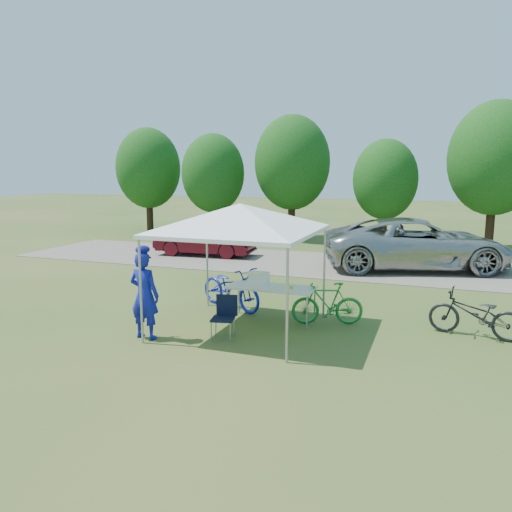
{
  "coord_description": "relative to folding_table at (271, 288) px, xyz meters",
  "views": [
    {
      "loc": [
        3.92,
        -9.66,
        3.42
      ],
      "look_at": [
        -0.37,
        2.0,
        1.27
      ],
      "focal_mm": 35.0,
      "sensor_mm": 36.0,
      "label": 1
    }
  ],
  "objects": [
    {
      "name": "folding_chair",
      "position": [
        -0.55,
        -1.37,
        -0.26
      ],
      "size": [
        0.52,
        0.54,
        0.87
      ],
      "rotation": [
        0.0,
        0.0,
        0.2
      ],
      "color": "black",
      "rests_on": "ground"
    },
    {
      "name": "canopy",
      "position": [
        -0.44,
        -0.78,
        1.88
      ],
      "size": [
        4.53,
        4.53,
        3.0
      ],
      "color": "#A5A5AA",
      "rests_on": "ground"
    },
    {
      "name": "cooler",
      "position": [
        -0.29,
        0.0,
        0.2
      ],
      "size": [
        0.43,
        0.29,
        0.31
      ],
      "color": "white",
      "rests_on": "folding_table"
    },
    {
      "name": "treeline",
      "position": [
        -0.73,
        13.27,
        2.76
      ],
      "size": [
        24.89,
        4.28,
        6.3
      ],
      "color": "#382314",
      "rests_on": "ground"
    },
    {
      "name": "folding_table",
      "position": [
        0.0,
        0.0,
        0.0
      ],
      "size": [
        1.98,
        0.82,
        0.81
      ],
      "color": "white",
      "rests_on": "ground"
    },
    {
      "name": "ground",
      "position": [
        -0.44,
        -0.78,
        -0.77
      ],
      "size": [
        100.0,
        100.0,
        0.0
      ],
      "primitive_type": "plane",
      "color": "#2D5119",
      "rests_on": "ground"
    },
    {
      "name": "gravel_strip",
      "position": [
        -0.44,
        7.22,
        -0.76
      ],
      "size": [
        24.0,
        5.0,
        0.02
      ],
      "primitive_type": "cube",
      "color": "gray",
      "rests_on": "ground"
    },
    {
      "name": "bike_blue",
      "position": [
        -1.27,
        0.68,
        -0.23
      ],
      "size": [
        2.15,
        1.53,
        1.07
      ],
      "primitive_type": "imported",
      "rotation": [
        0.0,
        0.0,
        1.12
      ],
      "color": "#151CBE",
      "rests_on": "ground"
    },
    {
      "name": "ice_cream_cup",
      "position": [
        0.5,
        -0.05,
        0.07
      ],
      "size": [
        0.08,
        0.08,
        0.06
      ],
      "primitive_type": "cylinder",
      "color": "gold",
      "rests_on": "folding_table"
    },
    {
      "name": "cyclist",
      "position": [
        -2.05,
        -2.0,
        0.14
      ],
      "size": [
        0.68,
        0.47,
        1.81
      ],
      "primitive_type": "imported",
      "rotation": [
        0.0,
        0.0,
        3.08
      ],
      "color": "#131C9F",
      "rests_on": "ground"
    },
    {
      "name": "bike_dark",
      "position": [
        4.31,
        0.41,
        -0.28
      ],
      "size": [
        1.94,
        0.96,
        0.98
      ],
      "primitive_type": "imported",
      "rotation": [
        0.0,
        0.0,
        -1.75
      ],
      "color": "black",
      "rests_on": "ground"
    },
    {
      "name": "sedan",
      "position": [
        -5.29,
        7.47,
        -0.09
      ],
      "size": [
        4.08,
        1.67,
        1.31
      ],
      "primitive_type": "imported",
      "rotation": [
        0.0,
        0.0,
        1.64
      ],
      "color": "#470B14",
      "rests_on": "gravel_strip"
    },
    {
      "name": "bike_green",
      "position": [
        1.25,
        0.23,
        -0.29
      ],
      "size": [
        1.65,
        0.94,
        0.96
      ],
      "primitive_type": "imported",
      "rotation": [
        0.0,
        0.0,
        -1.24
      ],
      "color": "#1C802F",
      "rests_on": "ground"
    },
    {
      "name": "minivan",
      "position": [
        2.82,
        7.48,
        0.13
      ],
      "size": [
        6.91,
        4.62,
        1.76
      ],
      "primitive_type": "imported",
      "rotation": [
        0.0,
        0.0,
        1.86
      ],
      "color": "#B0B0AB",
      "rests_on": "gravel_strip"
    }
  ]
}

